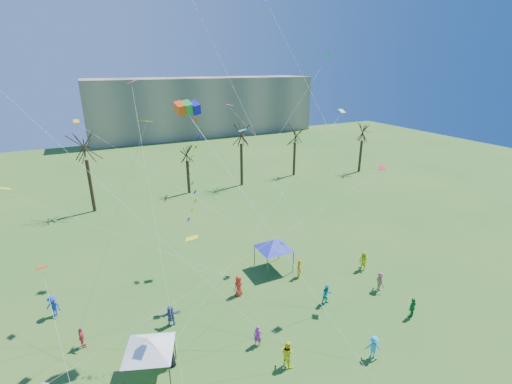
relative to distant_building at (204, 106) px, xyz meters
name	(u,v)px	position (x,y,z in m)	size (l,w,h in m)	color
distant_building	(204,106)	(0.00, 0.00, 0.00)	(60.00, 14.00, 15.00)	gray
bare_tree_row	(175,151)	(-19.54, -46.08, -0.65)	(70.84, 8.39, 10.93)	black
big_box_kite	(197,172)	(-24.80, -74.22, 4.42)	(3.70, 7.66, 19.65)	#E84210
canopy_tent_white	(149,344)	(-29.37, -77.39, -4.94)	(3.79, 3.79, 3.02)	#3F3F44
canopy_tent_blue	(274,244)	(-16.56, -69.75, -4.87)	(4.15, 4.15, 3.11)	#3F3F44
festival_crowd	(242,319)	(-22.61, -75.90, -6.64)	(27.02, 15.14, 1.85)	red
small_kites_aloft	(209,133)	(-22.39, -69.70, 5.98)	(29.91, 18.47, 34.52)	#EA3C0C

